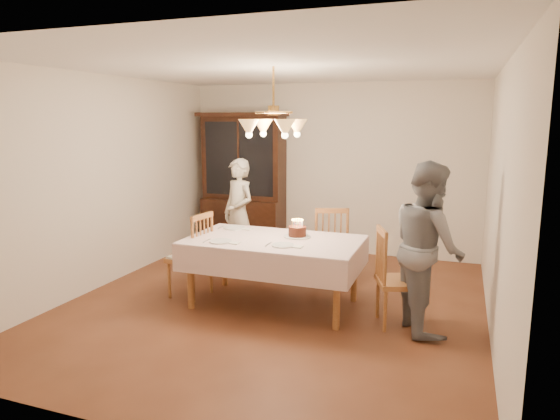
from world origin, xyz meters
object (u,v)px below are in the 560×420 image
at_px(china_hutch, 244,184).
at_px(birthday_cake, 297,232).
at_px(elderly_woman, 239,214).
at_px(chair_far_side, 330,249).
at_px(dining_table, 274,246).

distance_m(china_hutch, birthday_cake, 2.62).
bearing_deg(elderly_woman, chair_far_side, 19.18).
bearing_deg(chair_far_side, china_hutch, 143.64).
xyz_separation_m(china_hutch, birthday_cake, (1.59, -2.08, -0.23)).
xyz_separation_m(china_hutch, elderly_woman, (0.40, -1.06, -0.28)).
xyz_separation_m(china_hutch, chair_far_side, (1.77, -1.30, -0.60)).
height_order(dining_table, birthday_cake, birthday_cake).
distance_m(dining_table, chair_far_side, 1.06).
bearing_deg(elderly_woman, china_hutch, 139.94).
bearing_deg(chair_far_side, birthday_cake, -103.52).
height_order(dining_table, chair_far_side, chair_far_side).
distance_m(china_hutch, chair_far_side, 2.28).
xyz_separation_m(elderly_woman, birthday_cake, (1.19, -1.02, 0.05)).
bearing_deg(chair_far_side, elderly_woman, 169.81).
xyz_separation_m(dining_table, birthday_cake, (0.21, 0.18, 0.13)).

